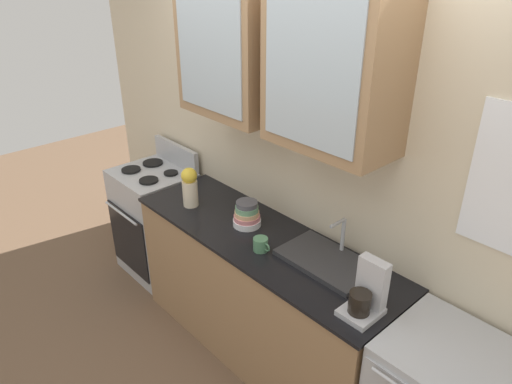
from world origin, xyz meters
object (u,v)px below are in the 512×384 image
(cup_near_sink, at_px, (261,244))
(coffee_maker, at_px, (366,294))
(sink_faucet, at_px, (327,260))
(stove_range, at_px, (156,221))
(bowl_stack, at_px, (247,215))
(vase, at_px, (190,186))

(cup_near_sink, bearing_deg, coffee_maker, 0.95)
(sink_faucet, bearing_deg, stove_range, -177.02)
(stove_range, relative_size, cup_near_sink, 9.03)
(sink_faucet, bearing_deg, bowl_stack, -174.46)
(bowl_stack, relative_size, vase, 0.64)
(stove_range, xyz_separation_m, cup_near_sink, (1.41, -0.10, 0.50))
(stove_range, relative_size, vase, 3.89)
(stove_range, distance_m, sink_faucet, 1.82)
(sink_faucet, height_order, cup_near_sink, sink_faucet)
(vase, bearing_deg, bowl_stack, 13.53)
(coffee_maker, bearing_deg, cup_near_sink, -179.05)
(bowl_stack, height_order, cup_near_sink, bowl_stack)
(stove_range, height_order, coffee_maker, coffee_maker)
(cup_near_sink, xyz_separation_m, coffee_maker, (0.74, 0.01, 0.07))
(vase, distance_m, cup_near_sink, 0.75)
(vase, bearing_deg, coffee_maker, -0.32)
(cup_near_sink, distance_m, coffee_maker, 0.74)
(stove_range, xyz_separation_m, vase, (0.67, -0.08, 0.60))
(stove_range, relative_size, coffee_maker, 3.82)
(bowl_stack, distance_m, cup_near_sink, 0.31)
(bowl_stack, xyz_separation_m, cup_near_sink, (0.27, -0.13, -0.04))
(stove_range, bearing_deg, coffee_maker, -2.38)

